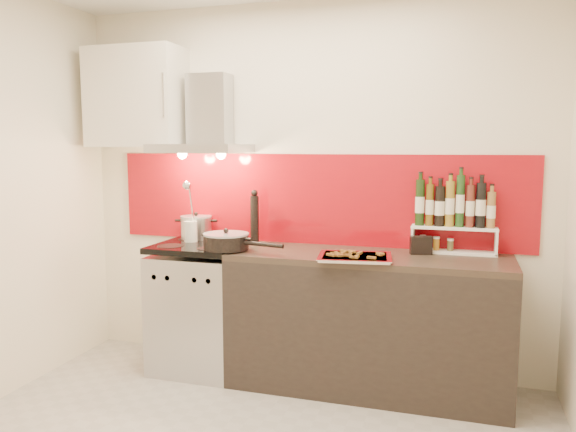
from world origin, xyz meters
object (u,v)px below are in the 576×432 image
(range_stove, at_px, (201,308))
(baking_tray, at_px, (355,257))
(pepper_mill, at_px, (255,218))
(counter, at_px, (367,322))
(saute_pan, at_px, (227,241))
(stock_pot, at_px, (196,227))

(range_stove, distance_m, baking_tray, 1.25)
(pepper_mill, bearing_deg, baking_tray, -24.05)
(counter, distance_m, baking_tray, 0.50)
(saute_pan, xyz_separation_m, baking_tray, (0.87, -0.03, -0.05))
(saute_pan, bearing_deg, stock_pot, 139.25)
(stock_pot, xyz_separation_m, pepper_mill, (0.47, -0.02, 0.09))
(saute_pan, bearing_deg, counter, 8.96)
(pepper_mill, distance_m, baking_tray, 0.88)
(pepper_mill, bearing_deg, saute_pan, -103.98)
(range_stove, bearing_deg, saute_pan, -27.63)
(range_stove, xyz_separation_m, stock_pot, (-0.12, 0.20, 0.55))
(saute_pan, height_order, baking_tray, saute_pan)
(stock_pot, xyz_separation_m, baking_tray, (1.26, -0.37, -0.08))
(counter, relative_size, baking_tray, 3.66)
(saute_pan, relative_size, baking_tray, 1.20)
(counter, height_order, baking_tray, baking_tray)
(saute_pan, xyz_separation_m, pepper_mill, (0.08, 0.32, 0.12))
(stock_pot, height_order, saute_pan, stock_pot)
(stock_pot, bearing_deg, baking_tray, -16.50)
(stock_pot, relative_size, pepper_mill, 0.60)
(counter, bearing_deg, range_stove, -179.77)
(counter, xyz_separation_m, stock_pot, (-1.32, 0.19, 0.55))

